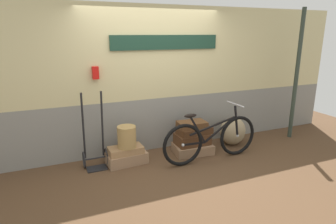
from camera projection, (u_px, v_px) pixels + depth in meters
The scene contains 12 objects.
ground at pixel (170, 167), 4.73m from camera, with size 10.11×5.20×0.06m, color #513823.
station_building at pixel (152, 80), 5.14m from camera, with size 8.11×0.74×2.57m.
suitcase_0 at pixel (127, 158), 4.77m from camera, with size 0.65×0.36×0.19m, color #937051.
suitcase_1 at pixel (126, 150), 4.71m from camera, with size 0.56×0.30×0.11m, color #9E754C.
suitcase_2 at pixel (193, 148), 5.19m from camera, with size 0.68×0.46×0.17m, color #937051.
suitcase_3 at pixel (192, 139), 5.16m from camera, with size 0.59×0.38×0.19m, color #4C2D19.
suitcase_4 at pixel (194, 130), 5.13m from camera, with size 0.60×0.34×0.12m, color #4C2D19.
suitcase_5 at pixel (192, 125), 5.07m from camera, with size 0.50×0.33×0.11m, color brown.
wicker_basket at pixel (127, 137), 4.65m from camera, with size 0.30×0.30×0.35m, color #A8844C.
luggage_trolley at pixel (95, 149), 4.60m from camera, with size 0.38×0.36×1.25m.
burlap_sack at pixel (233, 131), 5.55m from camera, with size 0.51×0.43×0.54m, color #9E8966.
bicycle at pixel (211, 139), 4.83m from camera, with size 1.79×0.46×0.95m.
Camera 1 is at (-1.71, -3.97, 2.10)m, focal length 30.69 mm.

